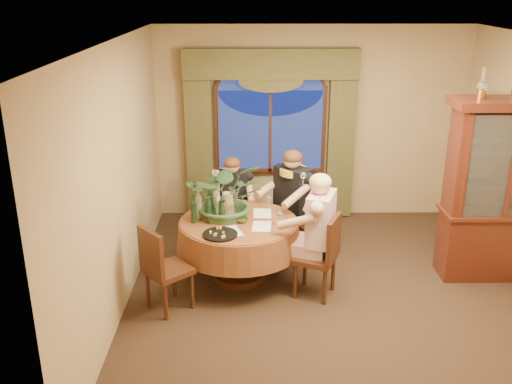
{
  "coord_description": "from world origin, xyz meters",
  "views": [
    {
      "loc": [
        -0.86,
        -5.63,
        3.32
      ],
      "look_at": [
        -0.82,
        0.43,
        1.1
      ],
      "focal_mm": 40.0,
      "sensor_mm": 36.0,
      "label": 1
    }
  ],
  "objects_px": {
    "chair_back": "(230,210)",
    "wine_bottle_3": "(194,209)",
    "person_back": "(232,202)",
    "person_pink": "(320,234)",
    "oil_lamp_left": "(483,83)",
    "chair_front_left": "(169,268)",
    "wine_bottle_2": "(210,200)",
    "china_cabinet": "(500,191)",
    "chair_back_right": "(308,221)",
    "olive_bowl": "(242,220)",
    "wine_bottle_0": "(209,209)",
    "chair_right": "(315,256)",
    "stoneware_vase": "(228,205)",
    "wine_bottle_4": "(221,210)",
    "centerpiece_plant": "(227,167)",
    "person_scarf": "(293,204)",
    "wine_bottle_1": "(199,204)",
    "dining_table": "(239,250)",
    "wine_bottle_5": "(218,206)"
  },
  "relations": [
    {
      "from": "oil_lamp_left",
      "to": "chair_front_left",
      "type": "bearing_deg",
      "value": -167.7
    },
    {
      "from": "chair_front_left",
      "to": "chair_right",
      "type": "bearing_deg",
      "value": 58.43
    },
    {
      "from": "person_pink",
      "to": "wine_bottle_0",
      "type": "distance_m",
      "value": 1.29
    },
    {
      "from": "oil_lamp_left",
      "to": "wine_bottle_1",
      "type": "relative_size",
      "value": 1.03
    },
    {
      "from": "dining_table",
      "to": "wine_bottle_1",
      "type": "bearing_deg",
      "value": 168.98
    },
    {
      "from": "dining_table",
      "to": "person_scarf",
      "type": "xyz_separation_m",
      "value": [
        0.67,
        0.63,
        0.34
      ]
    },
    {
      "from": "chair_right",
      "to": "chair_front_left",
      "type": "relative_size",
      "value": 1.0
    },
    {
      "from": "centerpiece_plant",
      "to": "person_scarf",
      "type": "bearing_deg",
      "value": 30.41
    },
    {
      "from": "china_cabinet",
      "to": "chair_front_left",
      "type": "xyz_separation_m",
      "value": [
        -3.75,
        -0.74,
        -0.59
      ]
    },
    {
      "from": "chair_right",
      "to": "wine_bottle_0",
      "type": "relative_size",
      "value": 2.91
    },
    {
      "from": "wine_bottle_5",
      "to": "stoneware_vase",
      "type": "bearing_deg",
      "value": 24.54
    },
    {
      "from": "chair_back",
      "to": "wine_bottle_3",
      "type": "distance_m",
      "value": 1.19
    },
    {
      "from": "china_cabinet",
      "to": "wine_bottle_2",
      "type": "xyz_separation_m",
      "value": [
        -3.35,
        0.15,
        -0.16
      ]
    },
    {
      "from": "olive_bowl",
      "to": "person_pink",
      "type": "bearing_deg",
      "value": -16.59
    },
    {
      "from": "chair_front_left",
      "to": "person_pink",
      "type": "bearing_deg",
      "value": 60.39
    },
    {
      "from": "chair_back",
      "to": "wine_bottle_5",
      "type": "bearing_deg",
      "value": 75.84
    },
    {
      "from": "chair_back_right",
      "to": "olive_bowl",
      "type": "distance_m",
      "value": 1.1
    },
    {
      "from": "stoneware_vase",
      "to": "wine_bottle_4",
      "type": "bearing_deg",
      "value": -108.6
    },
    {
      "from": "person_pink",
      "to": "centerpiece_plant",
      "type": "distance_m",
      "value": 1.31
    },
    {
      "from": "dining_table",
      "to": "wine_bottle_2",
      "type": "bearing_deg",
      "value": 145.26
    },
    {
      "from": "dining_table",
      "to": "china_cabinet",
      "type": "relative_size",
      "value": 0.68
    },
    {
      "from": "chair_right",
      "to": "centerpiece_plant",
      "type": "height_order",
      "value": "centerpiece_plant"
    },
    {
      "from": "centerpiece_plant",
      "to": "wine_bottle_0",
      "type": "relative_size",
      "value": 3.11
    },
    {
      "from": "chair_front_left",
      "to": "person_pink",
      "type": "xyz_separation_m",
      "value": [
        1.64,
        0.35,
        0.23
      ]
    },
    {
      "from": "person_scarf",
      "to": "stoneware_vase",
      "type": "bearing_deg",
      "value": 79.98
    },
    {
      "from": "wine_bottle_3",
      "to": "dining_table",
      "type": "bearing_deg",
      "value": 5.97
    },
    {
      "from": "person_scarf",
      "to": "stoneware_vase",
      "type": "distance_m",
      "value": 0.97
    },
    {
      "from": "person_pink",
      "to": "stoneware_vase",
      "type": "relative_size",
      "value": 4.71
    },
    {
      "from": "person_back",
      "to": "olive_bowl",
      "type": "distance_m",
      "value": 0.97
    },
    {
      "from": "oil_lamp_left",
      "to": "chair_front_left",
      "type": "xyz_separation_m",
      "value": [
        -3.38,
        -0.74,
        -1.83
      ]
    },
    {
      "from": "person_back",
      "to": "person_pink",
      "type": "bearing_deg",
      "value": 123.36
    },
    {
      "from": "oil_lamp_left",
      "to": "person_pink",
      "type": "xyz_separation_m",
      "value": [
        -1.74,
        -0.39,
        -1.6
      ]
    },
    {
      "from": "wine_bottle_0",
      "to": "chair_right",
      "type": "bearing_deg",
      "value": -14.97
    },
    {
      "from": "wine_bottle_0",
      "to": "wine_bottle_1",
      "type": "relative_size",
      "value": 1.0
    },
    {
      "from": "wine_bottle_1",
      "to": "wine_bottle_4",
      "type": "distance_m",
      "value": 0.32
    },
    {
      "from": "dining_table",
      "to": "wine_bottle_2",
      "type": "xyz_separation_m",
      "value": [
        -0.34,
        0.24,
        0.54
      ]
    },
    {
      "from": "china_cabinet",
      "to": "chair_back_right",
      "type": "xyz_separation_m",
      "value": [
        -2.15,
        0.53,
        -0.59
      ]
    },
    {
      "from": "chair_back_right",
      "to": "person_scarf",
      "type": "height_order",
      "value": "person_scarf"
    },
    {
      "from": "centerpiece_plant",
      "to": "wine_bottle_0",
      "type": "xyz_separation_m",
      "value": [
        -0.21,
        -0.21,
        -0.43
      ]
    },
    {
      "from": "chair_right",
      "to": "wine_bottle_4",
      "type": "xyz_separation_m",
      "value": [
        -1.05,
        0.29,
        0.44
      ]
    },
    {
      "from": "chair_back",
      "to": "wine_bottle_3",
      "type": "height_order",
      "value": "wine_bottle_3"
    },
    {
      "from": "person_scarf",
      "to": "chair_back_right",
      "type": "bearing_deg",
      "value": -136.87
    },
    {
      "from": "oil_lamp_left",
      "to": "wine_bottle_2",
      "type": "bearing_deg",
      "value": 177.15
    },
    {
      "from": "person_pink",
      "to": "wine_bottle_2",
      "type": "bearing_deg",
      "value": 85.11
    },
    {
      "from": "centerpiece_plant",
      "to": "wine_bottle_3",
      "type": "relative_size",
      "value": 3.11
    },
    {
      "from": "centerpiece_plant",
      "to": "wine_bottle_5",
      "type": "bearing_deg",
      "value": -136.08
    },
    {
      "from": "person_back",
      "to": "wine_bottle_3",
      "type": "xyz_separation_m",
      "value": [
        -0.41,
        -0.96,
        0.29
      ]
    },
    {
      "from": "chair_right",
      "to": "wine_bottle_3",
      "type": "height_order",
      "value": "wine_bottle_3"
    },
    {
      "from": "person_pink",
      "to": "wine_bottle_3",
      "type": "xyz_separation_m",
      "value": [
        -1.42,
        0.25,
        0.21
      ]
    },
    {
      "from": "stoneware_vase",
      "to": "wine_bottle_1",
      "type": "height_order",
      "value": "wine_bottle_1"
    }
  ]
}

